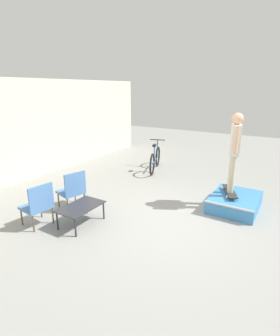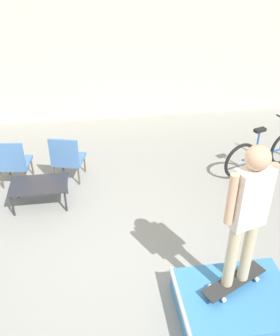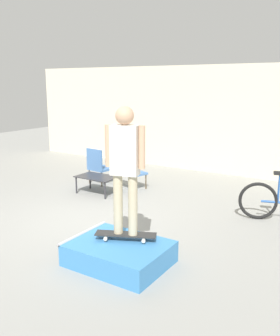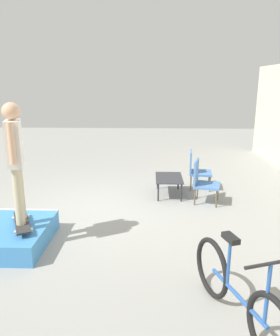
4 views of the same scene
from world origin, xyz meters
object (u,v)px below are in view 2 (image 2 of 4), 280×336
Objects in this scene: skateboard_on_ramp at (234,281)px; patio_chair_left at (13,161)px; person_skater at (248,209)px; coffee_table at (39,186)px; bicycle at (263,153)px; skate_ramp_box at (234,304)px; patio_chair_right at (67,157)px.

skateboard_on_ramp is 0.96× the size of patio_chair_left.
person_skater is at bearing 140.78° from patio_chair_left.
coffee_table is at bearing 132.89° from patio_chair_left.
person_skater is at bearing -138.20° from bicycle.
skate_ramp_box is 0.79× the size of bicycle.
bicycle reaches higher than skateboard_on_ramp.
skate_ramp_box is at bearing -46.04° from coffee_table.
bicycle is (1.66, 3.03, 0.22)m from skate_ramp_box.
bicycle is (4.60, -0.18, -0.11)m from patio_chair_left.
person_skater is 3.61m from coffee_table.
skate_ramp_box is 1.33m from person_skater.
patio_chair_right is at bearing 56.22° from coffee_table.
skateboard_on_ramp is 1.08m from person_skater.
coffee_table reaches higher than skateboard_on_ramp.
skateboard_on_ramp is (0.02, 0.14, 0.24)m from skate_ramp_box.
coffee_table is at bearing 168.33° from bicycle.
bicycle is at bearing 44.80° from person_skater.
coffee_table is at bearing 110.73° from skateboard_on_ramp.
patio_chair_right is at bearing -172.95° from patio_chair_left.
patio_chair_left is 1.00× the size of patio_chair_right.
person_skater reaches higher than skate_ramp_box.
patio_chair_right is 0.53× the size of bicycle.
skateboard_on_ramp is 3.68m from patio_chair_right.
person_skater is at bearing -51.64° from skateboard_on_ramp.
person_skater is at bearing 138.08° from patio_chair_right.
person_skater is 4.38m from patio_chair_left.
patio_chair_left is (-0.49, 0.68, 0.12)m from coffee_table.
patio_chair_right is (-2.01, 3.08, -0.99)m from person_skater.
patio_chair_right is at bearing 98.09° from skateboard_on_ramp.
skateboard_on_ramp is 3.44m from coffee_table.
person_skater is (0.02, 0.14, 1.32)m from skate_ramp_box.
skate_ramp_box is 0.28m from skateboard_on_ramp.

